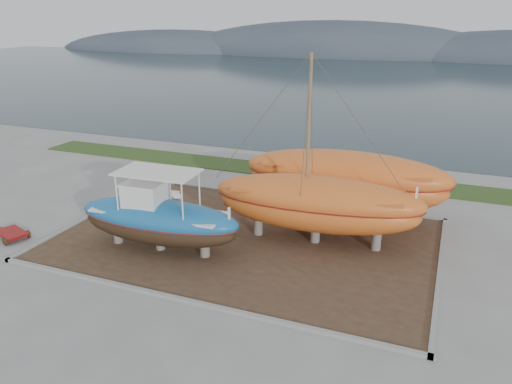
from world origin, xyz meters
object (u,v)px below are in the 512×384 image
at_px(blue_caique, 158,211).
at_px(orange_bare_hull, 345,186).
at_px(white_dinghy, 153,198).
at_px(red_trailer, 12,235).
at_px(orange_sailboat, 319,153).

distance_m(blue_caique, orange_bare_hull, 10.09).
bearing_deg(orange_bare_hull, white_dinghy, -168.39).
distance_m(white_dinghy, red_trailer, 7.49).
distance_m(orange_sailboat, red_trailer, 15.69).
relative_size(blue_caique, white_dinghy, 2.18).
relative_size(white_dinghy, orange_bare_hull, 0.33).
bearing_deg(white_dinghy, orange_sailboat, -11.12).
relative_size(blue_caique, red_trailer, 3.18).
relative_size(orange_sailboat, orange_bare_hull, 0.92).
relative_size(blue_caique, orange_bare_hull, 0.73).
bearing_deg(orange_sailboat, blue_caique, -156.23).
bearing_deg(blue_caique, orange_bare_hull, 41.49).
relative_size(orange_bare_hull, red_trailer, 4.38).
xyz_separation_m(orange_sailboat, orange_bare_hull, (0.61, 3.56, -2.66)).
relative_size(white_dinghy, red_trailer, 1.46).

